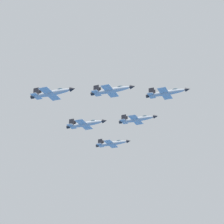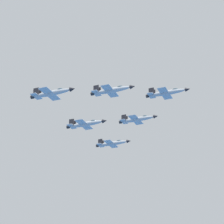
{
  "view_description": "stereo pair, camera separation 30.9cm",
  "coord_description": "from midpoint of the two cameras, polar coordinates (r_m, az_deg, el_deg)",
  "views": [
    {
      "loc": [
        185.11,
        15.33,
        58.04
      ],
      "look_at": [
        3.84,
        8.11,
        141.39
      ],
      "focal_mm": 82.29,
      "sensor_mm": 36.0,
      "label": 1
    },
    {
      "loc": [
        185.1,
        15.64,
        58.04
      ],
      "look_at": [
        3.84,
        8.11,
        141.39
      ],
      "focal_mm": 82.29,
      "sensor_mm": 36.0,
      "label": 2
    }
  ],
  "objects": [
    {
      "name": "jet_right_wingman",
      "position": [
        186.61,
        0.02,
        2.44
      ],
      "size": [
        10.86,
        16.7,
        3.62
      ],
      "rotation": [
        0.0,
        0.0,
        1.24
      ],
      "color": "#9EA3A8"
    },
    {
      "name": "jet_right_outer",
      "position": [
        179.46,
        -6.66,
        2.12
      ],
      "size": [
        10.95,
        16.74,
        3.65
      ],
      "rotation": [
        0.0,
        0.0,
        1.21
      ],
      "color": "#9EA3A8"
    },
    {
      "name": "jet_lead",
      "position": [
        195.12,
        6.17,
        2.16
      ],
      "size": [
        10.87,
        16.72,
        3.62
      ],
      "rotation": [
        0.0,
        0.0,
        1.24
      ],
      "color": "#9EA3A8"
    },
    {
      "name": "jet_left_wingman",
      "position": [
        210.85,
        2.9,
        -0.8
      ],
      "size": [
        10.65,
        16.31,
        3.55
      ],
      "rotation": [
        0.0,
        0.0,
        1.22
      ],
      "color": "#9EA3A8"
    },
    {
      "name": "jet_left_outer",
      "position": [
        227.39,
        0.1,
        -3.5
      ],
      "size": [
        10.4,
        15.94,
        3.47
      ],
      "rotation": [
        0.0,
        0.0,
        1.22
      ],
      "color": "#9EA3A8"
    },
    {
      "name": "jet_slot_rear",
      "position": [
        202.37,
        -2.89,
        -1.32
      ],
      "size": [
        10.93,
        16.76,
        3.65
      ],
      "rotation": [
        0.0,
        0.0,
        1.22
      ],
      "color": "#9EA3A8"
    }
  ]
}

